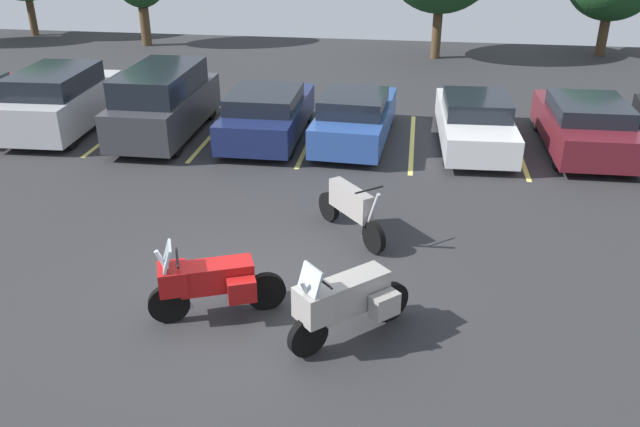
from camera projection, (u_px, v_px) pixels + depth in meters
name	position (u px, v px, depth m)	size (l,w,h in m)	color
ground	(248.00, 299.00, 11.15)	(44.00, 44.00, 0.10)	#2D2D30
motorcycle_touring	(211.00, 281.00, 10.35)	(2.08, 1.22, 1.37)	black
motorcycle_second	(346.00, 300.00, 9.78)	(1.70, 1.61, 1.46)	black
motorcycle_third	(351.00, 208.00, 12.85)	(1.50, 1.77, 1.25)	black
parking_stripes	(262.00, 135.00, 18.52)	(25.29, 4.71, 0.01)	#EAE066
car_silver	(60.00, 100.00, 18.55)	(2.09, 4.43, 1.78)	#B7B7BC
car_charcoal	(164.00, 102.00, 18.11)	(1.84, 4.64, 1.91)	#38383D
car_navy	(267.00, 114.00, 18.04)	(1.95, 4.46, 1.40)	navy
car_blue	(355.00, 118.00, 17.75)	(2.03, 4.49, 1.42)	#2D519E
car_white	(475.00, 122.00, 17.52)	(1.96, 4.70, 1.37)	white
car_maroon	(585.00, 125.00, 17.16)	(2.01, 4.51, 1.40)	maroon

